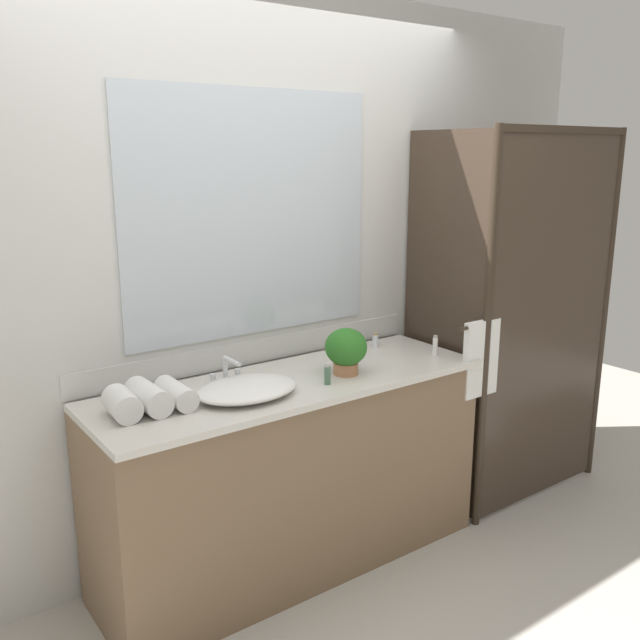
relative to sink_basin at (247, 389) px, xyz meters
The scene contains 13 objects.
ground_plane 0.97m from the sink_basin, 12.23° to the left, with size 8.00×8.00×0.00m, color #B7B2A8.
wall_back_with_mirror 0.61m from the sink_basin, 56.76° to the left, with size 4.40×0.06×2.60m.
vanity_cabinet 0.55m from the sink_basin, 14.23° to the left, with size 1.80×0.58×0.90m.
shower_enclosure 1.54m from the sink_basin, ahead, with size 1.20×0.59×2.00m.
sink_basin is the anchor object (origin of this frame).
faucet 0.17m from the sink_basin, 90.00° to the left, with size 0.17×0.15×0.13m.
potted_plant 0.51m from the sink_basin, ahead, with size 0.19×0.19×0.21m.
amenity_bottle_lotion 0.93m from the sink_basin, 15.27° to the left, with size 0.03×0.03×0.07m.
amenity_bottle_shampoo 0.36m from the sink_basin, 12.52° to the right, with size 0.03×0.03×0.09m.
amenity_bottle_body_wash 1.04m from the sink_basin, ahead, with size 0.02×0.02×0.10m.
rolled_towel_near_edge 0.50m from the sink_basin, behind, with size 0.11×0.11×0.18m, color white.
rolled_towel_middle 0.40m from the sink_basin, 167.81° to the left, with size 0.11×0.11×0.24m, color white.
rolled_towel_far_edge 0.29m from the sink_basin, 164.84° to the left, with size 0.09×0.09×0.23m, color white.
Camera 1 is at (-1.57, -2.37, 1.87)m, focal length 38.32 mm.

